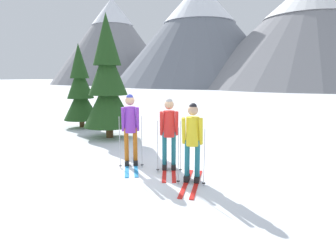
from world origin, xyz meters
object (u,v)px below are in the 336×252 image
(skier_in_red, at_px, (169,130))
(pine_tree_near, at_px, (80,90))
(skier_in_yellow, at_px, (192,140))
(pine_tree_mid, at_px, (108,82))
(skier_in_purple, at_px, (130,126))

(skier_in_red, bearing_deg, pine_tree_near, 142.74)
(skier_in_red, height_order, skier_in_yellow, skier_in_red)
(skier_in_red, bearing_deg, pine_tree_mid, 139.92)
(pine_tree_near, height_order, pine_tree_mid, pine_tree_mid)
(pine_tree_near, bearing_deg, skier_in_purple, -43.00)
(skier_in_yellow, height_order, pine_tree_near, pine_tree_near)
(skier_in_purple, relative_size, skier_in_yellow, 1.07)
(skier_in_purple, bearing_deg, skier_in_red, 1.35)
(pine_tree_near, distance_m, pine_tree_mid, 2.79)
(skier_in_purple, xyz_separation_m, pine_tree_mid, (-2.33, 2.84, 1.03))
(skier_in_purple, distance_m, pine_tree_near, 6.40)
(pine_tree_mid, bearing_deg, skier_in_yellow, -40.12)
(skier_in_yellow, xyz_separation_m, pine_tree_near, (-6.41, 4.94, 0.75))
(skier_in_red, relative_size, pine_tree_near, 0.48)
(skier_in_purple, height_order, skier_in_red, skier_in_purple)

